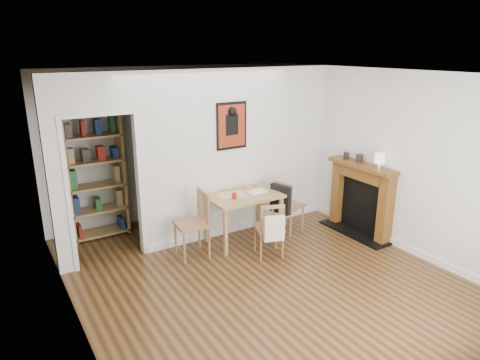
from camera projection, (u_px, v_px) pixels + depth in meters
ground at (258, 273)px, 5.70m from camera, size 5.20×5.20×0.00m
room_shell at (214, 157)px, 6.46m from camera, size 5.20×5.20×5.20m
dining_table at (244, 201)px, 6.49m from camera, size 1.10×0.70×0.75m
chair_left at (192, 225)px, 6.06m from camera, size 0.52×0.52×0.96m
chair_right at (288, 205)px, 6.89m from camera, size 0.58×0.54×0.87m
chair_front at (269, 228)px, 6.08m from camera, size 0.53×0.56×0.83m
bookshelf at (95, 174)px, 6.58m from camera, size 0.87×0.35×2.07m
fireplace at (361, 196)px, 6.81m from camera, size 0.45×1.25×1.16m
red_glass at (234, 196)px, 6.29m from camera, size 0.07×0.07×0.09m
orange_fruit at (249, 189)px, 6.62m from camera, size 0.08×0.08×0.08m
placemat at (232, 195)px, 6.47m from camera, size 0.48×0.40×0.00m
notebook at (256, 191)px, 6.60m from camera, size 0.29×0.22×0.01m
mantel_lamp at (380, 159)px, 6.30m from camera, size 0.15×0.15×0.24m
ceramic_jar_a at (359, 158)px, 6.71m from camera, size 0.10×0.10×0.13m
ceramic_jar_b at (346, 156)px, 6.90m from camera, size 0.09×0.09×0.11m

